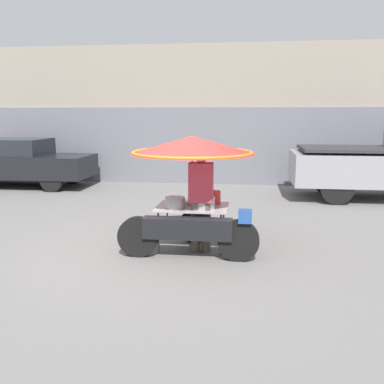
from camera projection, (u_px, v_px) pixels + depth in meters
The scene contains 5 objects.
ground_plane at pixel (153, 255), 6.76m from camera, with size 36.00×36.00×0.00m, color slate.
shopfront_building at pixel (205, 115), 14.29m from camera, with size 28.00×2.06×4.32m.
vendor_motorcycle_cart at pixel (192, 162), 6.86m from camera, with size 2.19×2.02×1.85m.
vendor_person at pixel (201, 195), 6.77m from camera, with size 0.38×0.22×1.67m.
parked_car at pixel (18, 162), 13.01m from camera, with size 4.35×1.72×1.46m.
Camera 1 is at (1.46, -6.33, 2.20)m, focal length 40.00 mm.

